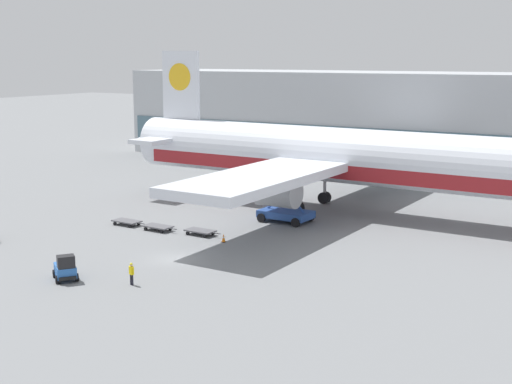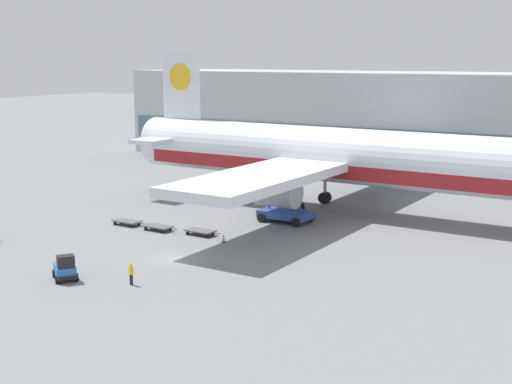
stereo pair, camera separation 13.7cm
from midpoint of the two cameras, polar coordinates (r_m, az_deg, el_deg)
ground_plane at (r=59.22m, az=-6.45°, el=-5.30°), size 400.00×400.00×0.00m
terminal_building at (r=111.05m, az=11.58°, el=5.74°), size 90.00×18.20×14.00m
airplane_main at (r=75.66m, az=6.84°, el=2.74°), size 58.07×48.14×17.00m
scissor_lift_loader at (r=71.28m, az=2.48°, el=-0.71°), size 5.26×3.45×5.68m
baggage_tug_foreground at (r=54.96m, az=-14.95°, el=-5.93°), size 2.80×2.64×2.00m
baggage_dolly_lead at (r=71.25m, az=-10.23°, el=-2.32°), size 3.72×1.59×0.48m
baggage_dolly_second at (r=68.60m, az=-7.78°, el=-2.76°), size 3.72×1.59×0.48m
baggage_dolly_third at (r=66.48m, az=-4.41°, el=-3.13°), size 3.72×1.59×0.48m
ground_crew_near at (r=52.71m, az=-9.89°, el=-6.32°), size 0.55×0.32×1.68m
traffic_cone_near at (r=63.88m, az=-2.56°, el=-3.69°), size 0.40×0.40×0.79m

